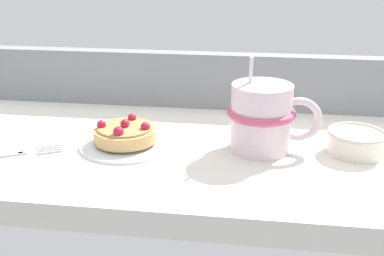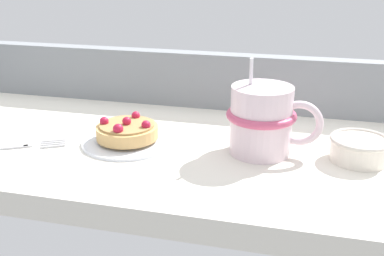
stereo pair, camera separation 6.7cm
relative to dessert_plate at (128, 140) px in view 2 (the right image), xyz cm
name	(u,v)px [view 2 (the right image)]	position (x,y,z in cm)	size (l,w,h in cm)	color
ground_plane	(180,153)	(7.50, 1.96, -2.11)	(88.94, 39.19, 3.39)	silver
window_rail_back	(207,80)	(7.50, 19.95, 4.48)	(87.16, 3.21, 9.80)	gray
dessert_plate	(128,140)	(0.00, 0.00, 0.00)	(13.42, 13.42, 0.89)	silver
raspberry_tart	(127,130)	(0.00, -0.03, 1.60)	(9.07, 9.07, 3.20)	tan
coffee_mug	(263,120)	(19.53, 1.40, 4.50)	(13.23, 9.67, 13.51)	silver
dessert_fork	(10,147)	(-15.68, -6.12, -0.12)	(14.83, 8.93, 0.60)	#B7B7BC
sugar_bowl	(359,148)	(32.61, 2.10, 1.36)	(8.10, 8.10, 3.30)	silver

